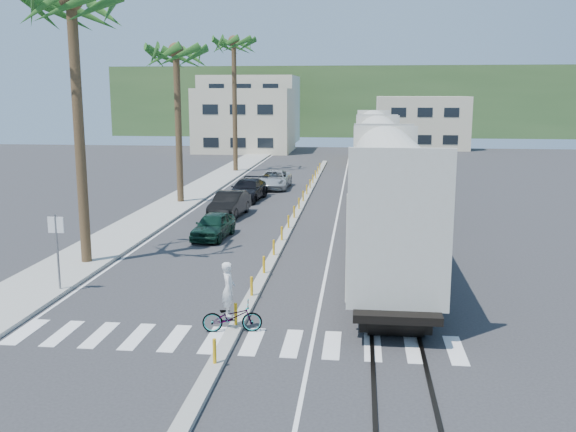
% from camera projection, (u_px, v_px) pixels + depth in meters
% --- Properties ---
extents(ground, '(140.00, 140.00, 0.00)m').
position_uv_depth(ground, '(242.00, 318.00, 21.36)').
color(ground, '#28282B').
rests_on(ground, ground).
extents(sidewalk, '(3.00, 90.00, 0.15)m').
position_uv_depth(sidewalk, '(189.00, 195.00, 46.68)').
color(sidewalk, gray).
rests_on(sidewalk, ground).
extents(rails, '(1.56, 100.00, 0.06)m').
position_uv_depth(rails, '(375.00, 193.00, 48.13)').
color(rails, black).
rests_on(rails, ground).
extents(median, '(0.45, 60.00, 0.85)m').
position_uv_depth(median, '(299.00, 210.00, 40.83)').
color(median, gray).
rests_on(median, ground).
extents(crosswalk, '(14.00, 2.20, 0.01)m').
position_uv_depth(crosswalk, '(230.00, 341.00, 19.41)').
color(crosswalk, silver).
rests_on(crosswalk, ground).
extents(lane_markings, '(9.42, 90.00, 0.01)m').
position_uv_depth(lane_markings, '(276.00, 198.00, 46.00)').
color(lane_markings, silver).
rests_on(lane_markings, ground).
extents(freight_train, '(3.00, 60.94, 5.85)m').
position_uv_depth(freight_train, '(377.00, 158.00, 45.18)').
color(freight_train, beige).
rests_on(freight_train, ground).
extents(palm_trees, '(3.50, 37.20, 13.75)m').
position_uv_depth(palm_trees, '(182.00, 41.00, 42.38)').
color(palm_trees, brown).
rests_on(palm_trees, ground).
extents(street_sign, '(0.60, 0.08, 3.00)m').
position_uv_depth(street_sign, '(57.00, 241.00, 23.75)').
color(street_sign, slate).
rests_on(street_sign, ground).
extents(buildings, '(38.00, 27.00, 10.00)m').
position_uv_depth(buildings, '(289.00, 115.00, 91.19)').
color(buildings, beige).
rests_on(buildings, ground).
extents(hillside, '(80.00, 20.00, 12.00)m').
position_uv_depth(hillside, '(340.00, 101.00, 117.84)').
color(hillside, '#385628').
rests_on(hillside, ground).
extents(car_lead, '(2.22, 4.16, 1.33)m').
position_uv_depth(car_lead, '(213.00, 226.00, 33.08)').
color(car_lead, black).
rests_on(car_lead, ground).
extents(car_second, '(2.32, 4.81, 1.50)m').
position_uv_depth(car_second, '(229.00, 204.00, 38.98)').
color(car_second, black).
rests_on(car_second, ground).
extents(car_third, '(3.04, 5.47, 1.47)m').
position_uv_depth(car_third, '(247.00, 190.00, 44.86)').
color(car_third, black).
rests_on(car_third, ground).
extents(car_rear, '(2.43, 5.14, 1.42)m').
position_uv_depth(car_rear, '(274.00, 180.00, 50.47)').
color(car_rear, '#B8BBBD').
rests_on(car_rear, ground).
extents(cyclist, '(1.22, 2.07, 2.26)m').
position_uv_depth(cyclist, '(231.00, 310.00, 20.01)').
color(cyclist, '#9EA0A5').
rests_on(cyclist, ground).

